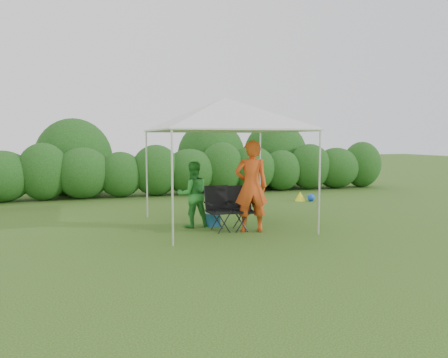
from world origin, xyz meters
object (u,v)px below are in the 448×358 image
object	(u,v)px
chair_left	(219,205)
cooler	(212,219)
canopy	(225,114)
man	(251,186)
woman	(193,194)
chair_right	(240,205)

from	to	relation	value
chair_left	cooler	bearing A→B (deg)	87.78
canopy	cooler	bearing A→B (deg)	177.63
man	woman	bearing A→B (deg)	-27.57
chair_right	man	world-z (taller)	man
chair_left	man	distance (m)	0.80
canopy	chair_right	size ratio (longest dim) A/B	3.34
chair_left	man	xyz separation A→B (m)	(0.60, -0.31, 0.42)
canopy	cooler	world-z (taller)	canopy
canopy	woman	bearing A→B (deg)	177.53
woman	cooler	bearing A→B (deg)	176.87
chair_right	chair_left	xyz separation A→B (m)	(-0.46, 0.04, 0.01)
chair_right	chair_left	world-z (taller)	chair_left
chair_left	woman	size ratio (longest dim) A/B	0.66
man	cooler	xyz separation A→B (m)	(-0.61, 0.82, -0.79)
canopy	cooler	xyz separation A→B (m)	(-0.30, 0.01, -2.30)
woman	chair_left	bearing A→B (deg)	128.44
canopy	chair_right	bearing A→B (deg)	-73.59
woman	chair_right	bearing A→B (deg)	146.54
man	cooler	world-z (taller)	man
chair_left	man	bearing A→B (deg)	-29.92
chair_left	canopy	bearing A→B (deg)	56.63
chair_right	woman	world-z (taller)	woman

